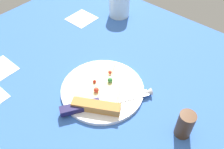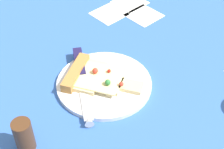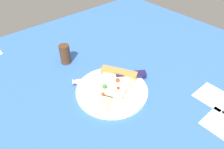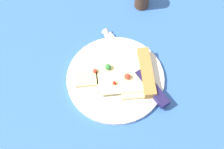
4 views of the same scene
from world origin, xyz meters
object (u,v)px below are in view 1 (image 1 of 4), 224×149
at_px(drinking_glass, 119,4).
at_px(pepper_shaker, 185,125).
at_px(plate, 102,89).
at_px(pizza_slice, 100,94).
at_px(knife, 98,103).

relative_size(drinking_glass, pepper_shaker, 1.29).
distance_m(plate, pepper_shaker, 0.23).
bearing_deg(drinking_glass, pizza_slice, -147.41).
bearing_deg(pizza_slice, drinking_glass, 92.93).
relative_size(plate, drinking_glass, 2.41).
relative_size(pizza_slice, knife, 0.89).
bearing_deg(pizza_slice, pepper_shaker, -17.12).
bearing_deg(drinking_glass, plate, -147.23).
height_order(plate, pepper_shaker, pepper_shaker).
height_order(pizza_slice, pepper_shaker, pepper_shaker).
distance_m(knife, pepper_shaker, 0.21).
relative_size(knife, drinking_glass, 2.32).
height_order(drinking_glass, pepper_shaker, drinking_glass).
relative_size(pizza_slice, drinking_glass, 2.06).
bearing_deg(plate, pizza_slice, -150.15).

